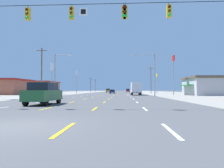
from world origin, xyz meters
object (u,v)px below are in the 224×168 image
pole_sign_left_row_1 (52,70)px  pole_sign_right_row_2 (157,78)px  pole_sign_right_row_1 (173,66)px  streetlight_left_row_0 (57,72)px  pole_sign_left_row_2 (77,76)px  box_truck_far_right_mid (136,88)px  streetlight_right_row_0 (152,71)px  suv_far_right_farther (128,90)px  suv_inner_left_far (108,90)px  sedan_center_turn_midfar (112,91)px  suv_inner_left_nearest (44,93)px  sedan_far_left_near (52,94)px

pole_sign_left_row_1 → pole_sign_right_row_2: size_ratio=1.19×
pole_sign_right_row_1 → streetlight_left_row_0: 29.20m
pole_sign_left_row_2 → pole_sign_right_row_1: 39.17m
box_truck_far_right_mid → pole_sign_right_row_1: 11.20m
streetlight_right_row_0 → suv_far_right_farther: bearing=91.9°
pole_sign_left_row_2 → suv_inner_left_far: bearing=68.5°
pole_sign_right_row_2 → streetlight_right_row_0: 40.91m
box_truck_far_right_mid → suv_far_right_farther: box_truck_far_right_mid is taller
pole_sign_right_row_2 → streetlight_right_row_0: size_ratio=0.90×
pole_sign_right_row_1 → streetlight_left_row_0: (-26.60, -11.82, -2.34)m
box_truck_far_right_mid → sedan_center_turn_midfar: (-7.05, 21.58, -1.08)m
suv_inner_left_nearest → pole_sign_right_row_1: pole_sign_right_row_1 is taller
box_truck_far_right_mid → pole_sign_left_row_1: pole_sign_left_row_1 is taller
pole_sign_right_row_2 → suv_inner_left_nearest: bearing=-108.3°
pole_sign_left_row_1 → streetlight_left_row_0: (7.39, -18.02, -2.09)m
sedan_far_left_near → sedan_center_turn_midfar: (6.82, 43.67, 0.00)m
sedan_far_left_near → streetlight_right_row_0: bearing=34.7°
sedan_far_left_near → pole_sign_left_row_1: bearing=109.6°
suv_inner_left_nearest → streetlight_left_row_0: streetlight_left_row_0 is taller
box_truck_far_right_mid → pole_sign_right_row_1: (9.68, 1.03, 5.55)m
pole_sign_right_row_1 → streetlight_right_row_0: bearing=-121.6°
pole_sign_left_row_1 → streetlight_right_row_0: 32.29m
suv_inner_left_nearest → suv_inner_left_far: bearing=90.1°
pole_sign_right_row_2 → pole_sign_right_row_1: bearing=-91.1°
sedan_center_turn_midfar → streetlight_left_row_0: size_ratio=0.52×
sedan_center_turn_midfar → suv_inner_left_far: 30.19m
suv_inner_left_nearest → suv_far_right_farther: (10.39, 101.92, 0.00)m
streetlight_left_row_0 → pole_sign_right_row_1: bearing=24.0°
pole_sign_left_row_1 → suv_inner_left_far: bearing=73.0°
suv_far_right_farther → pole_sign_left_row_1: pole_sign_left_row_1 is taller
sedan_far_left_near → pole_sign_left_row_2: pole_sign_left_row_2 is taller
streetlight_left_row_0 → pole_sign_right_row_2: bearing=55.9°
suv_far_right_farther → pole_sign_left_row_1: bearing=-111.5°
sedan_center_turn_midfar → streetlight_left_row_0: (-9.87, -32.37, 4.29)m
sedan_center_turn_midfar → pole_sign_left_row_1: 23.33m
suv_far_right_farther → pole_sign_right_row_1: (9.87, -67.45, 6.35)m
sedan_far_left_near → pole_sign_left_row_2: (-7.15, 47.43, 5.99)m
pole_sign_left_row_2 → box_truck_far_right_mid: bearing=-50.3°
pole_sign_right_row_1 → streetlight_right_row_0: size_ratio=1.17×
suv_inner_left_nearest → streetlight_left_row_0: size_ratio=0.56×
sedan_far_left_near → streetlight_left_row_0: size_ratio=0.52×
suv_inner_left_far → suv_far_right_farther: bearing=58.1°
suv_inner_left_far → streetlight_left_row_0: 62.77m
suv_inner_left_far → pole_sign_left_row_1: (-13.58, -44.31, 6.10)m
streetlight_right_row_0 → pole_sign_left_row_1: bearing=146.0°
box_truck_far_right_mid → suv_far_right_farther: (-0.19, 68.48, -0.81)m
sedan_center_turn_midfar → streetlight_right_row_0: (9.47, -32.37, 4.43)m
suv_inner_left_nearest → pole_sign_right_row_2: (20.81, 62.81, 4.92)m
suv_inner_left_nearest → box_truck_far_right_mid: (10.58, 33.44, 0.81)m
box_truck_far_right_mid → streetlight_left_row_0: bearing=-147.5°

